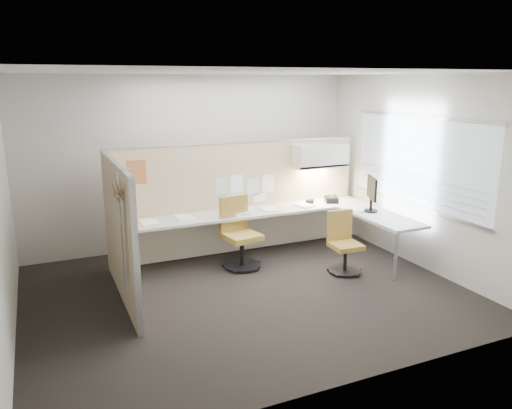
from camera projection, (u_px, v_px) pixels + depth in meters
name	position (u px, v px, depth m)	size (l,w,h in m)	color
floor	(246.00, 293.00, 6.55)	(5.50, 4.50, 0.01)	black
ceiling	(245.00, 72.00, 5.87)	(5.50, 4.50, 0.01)	white
wall_back	(193.00, 162.00, 8.20)	(5.50, 0.02, 2.80)	beige
wall_front	(349.00, 239.00, 4.22)	(5.50, 0.02, 2.80)	beige
wall_left	(0.00, 211.00, 5.12)	(0.02, 4.50, 2.80)	beige
wall_right	(419.00, 172.00, 7.30)	(0.02, 4.50, 2.80)	beige
window_pane	(418.00, 162.00, 7.25)	(0.01, 2.80, 1.30)	#8F9BA6
partition_back	(239.00, 198.00, 7.97)	(4.10, 0.06, 1.75)	tan
partition_left	(119.00, 232.00, 6.19)	(0.06, 2.20, 1.75)	tan
desk	(273.00, 219.00, 7.77)	(4.00, 2.07, 0.73)	beige
overhead_bin	(320.00, 155.00, 8.17)	(0.90, 0.36, 0.38)	beige
task_light_strip	(319.00, 168.00, 8.22)	(0.60, 0.06, 0.02)	#FFEABF
pinned_papers	(244.00, 188.00, 7.94)	(1.01, 0.00, 0.47)	#8CBF8C
poster	(137.00, 172.00, 7.18)	(0.28, 0.00, 0.35)	orange
chair_left	(239.00, 235.00, 7.36)	(0.55, 0.57, 1.03)	black
chair_right	(343.00, 244.00, 7.18)	(0.46, 0.46, 0.88)	black
monitor	(372.00, 192.00, 7.64)	(0.23, 0.48, 0.54)	black
phone	(331.00, 200.00, 8.27)	(0.26, 0.24, 0.12)	black
stapler	(310.00, 201.00, 8.31)	(0.14, 0.04, 0.05)	black
tape_dispenser	(310.00, 202.00, 8.21)	(0.10, 0.06, 0.06)	black
coat_hook	(118.00, 202.00, 5.42)	(0.18, 0.44, 1.32)	silver
paper_stack_0	(149.00, 222.00, 7.08)	(0.23, 0.30, 0.03)	white
paper_stack_1	(184.00, 217.00, 7.35)	(0.23, 0.30, 0.02)	white
paper_stack_2	(240.00, 212.00, 7.58)	(0.23, 0.30, 0.05)	white
paper_stack_3	(269.00, 209.00, 7.84)	(0.23, 0.30, 0.01)	white
paper_stack_4	(304.00, 205.00, 8.05)	(0.23, 0.30, 0.02)	white
paper_stack_5	(357.00, 210.00, 7.80)	(0.23, 0.30, 0.02)	white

